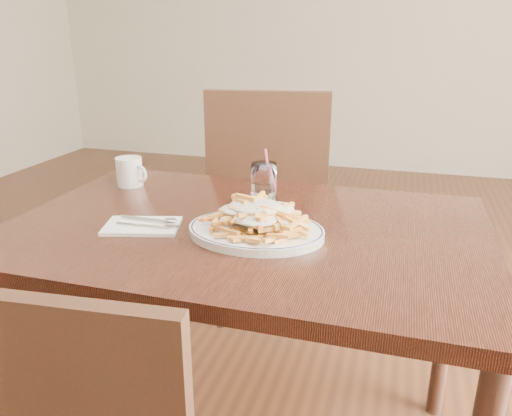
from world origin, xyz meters
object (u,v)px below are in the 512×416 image
(table, at_px, (247,252))
(loaded_fries, at_px, (256,212))
(chair_far, at_px, (270,196))
(fries_plate, at_px, (256,231))
(water_glass, at_px, (264,186))
(coffee_mug, at_px, (130,172))

(table, relative_size, loaded_fries, 4.07)
(chair_far, distance_m, fries_plate, 0.86)
(table, bearing_deg, chair_far, 100.35)
(table, distance_m, loaded_fries, 0.16)
(fries_plate, xyz_separation_m, loaded_fries, (0.00, 0.00, 0.05))
(table, xyz_separation_m, chair_far, (-0.14, 0.76, -0.10))
(water_glass, bearing_deg, coffee_mug, 174.64)
(coffee_mug, bearing_deg, table, -25.51)
(fries_plate, height_order, loaded_fries, loaded_fries)
(coffee_mug, bearing_deg, fries_plate, -29.34)
(fries_plate, height_order, water_glass, water_glass)
(water_glass, distance_m, coffee_mug, 0.45)
(fries_plate, distance_m, coffee_mug, 0.57)
(coffee_mug, bearing_deg, chair_far, 59.68)
(table, distance_m, chair_far, 0.78)
(chair_far, height_order, water_glass, chair_far)
(chair_far, xyz_separation_m, water_glass, (0.14, -0.58, 0.23))
(table, distance_m, fries_plate, 0.12)
(chair_far, bearing_deg, loaded_fries, -77.44)
(table, height_order, coffee_mug, coffee_mug)
(water_glass, bearing_deg, table, -89.02)
(chair_far, height_order, loaded_fries, chair_far)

